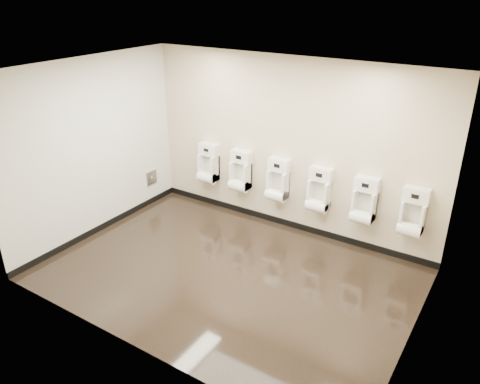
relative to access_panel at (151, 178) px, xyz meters
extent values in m
cube|color=black|center=(2.48, -1.20, -0.50)|extent=(5.00, 3.50, 0.00)
cube|color=white|center=(2.48, -1.20, 2.30)|extent=(5.00, 3.50, 0.00)
cube|color=beige|center=(2.48, 0.55, 0.90)|extent=(5.00, 0.02, 2.80)
cube|color=beige|center=(2.48, -2.95, 0.90)|extent=(5.00, 0.02, 2.80)
cube|color=beige|center=(-0.02, -1.20, 0.90)|extent=(0.02, 3.50, 2.80)
cube|color=beige|center=(4.98, -1.20, 0.90)|extent=(0.02, 3.50, 2.80)
cube|color=white|center=(-0.01, -1.20, 0.90)|extent=(0.01, 3.50, 2.80)
cube|color=black|center=(2.48, 0.54, -0.45)|extent=(5.00, 0.02, 0.10)
cube|color=black|center=(-0.01, -1.20, -0.45)|extent=(0.02, 3.50, 0.10)
cube|color=#9E9EA3|center=(0.00, 0.00, 0.00)|extent=(0.03, 0.25, 0.25)
cylinder|color=silver|center=(0.02, 0.00, 0.00)|extent=(0.02, 0.04, 0.04)
cube|color=white|center=(0.98, 0.43, 0.26)|extent=(0.32, 0.23, 0.46)
cube|color=silver|center=(0.98, 0.51, 0.30)|extent=(0.24, 0.01, 0.34)
cylinder|color=white|center=(0.98, 0.37, 0.09)|extent=(0.32, 0.20, 0.20)
cube|color=white|center=(0.98, 0.46, 0.59)|extent=(0.36, 0.17, 0.20)
cube|color=black|center=(0.98, 0.37, 0.61)|extent=(0.09, 0.01, 0.05)
cube|color=silver|center=(0.98, 0.38, 0.61)|extent=(0.11, 0.01, 0.07)
cylinder|color=silver|center=(1.17, 0.46, 0.59)|extent=(0.01, 0.03, 0.03)
cube|color=white|center=(1.66, 0.43, 0.26)|extent=(0.32, 0.23, 0.46)
cube|color=silver|center=(1.66, 0.51, 0.30)|extent=(0.24, 0.01, 0.34)
cylinder|color=white|center=(1.66, 0.37, 0.09)|extent=(0.32, 0.20, 0.20)
cube|color=white|center=(1.66, 0.46, 0.59)|extent=(0.36, 0.17, 0.20)
cube|color=black|center=(1.66, 0.37, 0.61)|extent=(0.09, 0.01, 0.05)
cube|color=silver|center=(1.66, 0.38, 0.61)|extent=(0.11, 0.01, 0.07)
cylinder|color=silver|center=(1.84, 0.46, 0.59)|extent=(0.01, 0.03, 0.03)
cube|color=white|center=(2.38, 0.43, 0.26)|extent=(0.32, 0.23, 0.46)
cube|color=silver|center=(2.38, 0.51, 0.30)|extent=(0.24, 0.01, 0.34)
cylinder|color=white|center=(2.38, 0.37, 0.09)|extent=(0.32, 0.20, 0.20)
cube|color=white|center=(2.38, 0.46, 0.59)|extent=(0.36, 0.17, 0.20)
cube|color=black|center=(2.38, 0.37, 0.61)|extent=(0.09, 0.01, 0.05)
cube|color=silver|center=(2.38, 0.38, 0.61)|extent=(0.11, 0.01, 0.07)
cylinder|color=silver|center=(2.56, 0.46, 0.59)|extent=(0.01, 0.03, 0.03)
cube|color=white|center=(3.10, 0.43, 0.26)|extent=(0.32, 0.23, 0.46)
cube|color=silver|center=(3.10, 0.51, 0.30)|extent=(0.24, 0.01, 0.34)
cylinder|color=white|center=(3.10, 0.37, 0.09)|extent=(0.32, 0.20, 0.20)
cube|color=white|center=(3.10, 0.46, 0.59)|extent=(0.36, 0.17, 0.20)
cube|color=black|center=(3.10, 0.37, 0.61)|extent=(0.09, 0.01, 0.05)
cube|color=silver|center=(3.10, 0.38, 0.61)|extent=(0.11, 0.01, 0.07)
cylinder|color=silver|center=(3.29, 0.46, 0.59)|extent=(0.01, 0.03, 0.03)
cube|color=white|center=(3.82, 0.43, 0.26)|extent=(0.32, 0.23, 0.46)
cube|color=silver|center=(3.82, 0.51, 0.30)|extent=(0.24, 0.01, 0.34)
cylinder|color=white|center=(3.82, 0.37, 0.09)|extent=(0.32, 0.20, 0.20)
cube|color=white|center=(3.82, 0.46, 0.59)|extent=(0.36, 0.17, 0.20)
cube|color=black|center=(3.82, 0.37, 0.61)|extent=(0.09, 0.01, 0.05)
cube|color=silver|center=(3.82, 0.38, 0.61)|extent=(0.11, 0.01, 0.07)
cylinder|color=silver|center=(4.01, 0.46, 0.59)|extent=(0.01, 0.03, 0.03)
cube|color=white|center=(4.52, 0.43, 0.26)|extent=(0.32, 0.23, 0.46)
cube|color=silver|center=(4.52, 0.51, 0.30)|extent=(0.24, 0.01, 0.34)
cylinder|color=white|center=(4.52, 0.37, 0.09)|extent=(0.32, 0.20, 0.20)
cube|color=white|center=(4.52, 0.46, 0.59)|extent=(0.36, 0.17, 0.20)
cube|color=black|center=(4.52, 0.37, 0.61)|extent=(0.09, 0.01, 0.05)
cube|color=silver|center=(4.52, 0.38, 0.61)|extent=(0.11, 0.01, 0.07)
cylinder|color=silver|center=(4.70, 0.46, 0.59)|extent=(0.01, 0.03, 0.03)
camera|label=1|loc=(5.63, -5.76, 3.28)|focal=35.00mm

